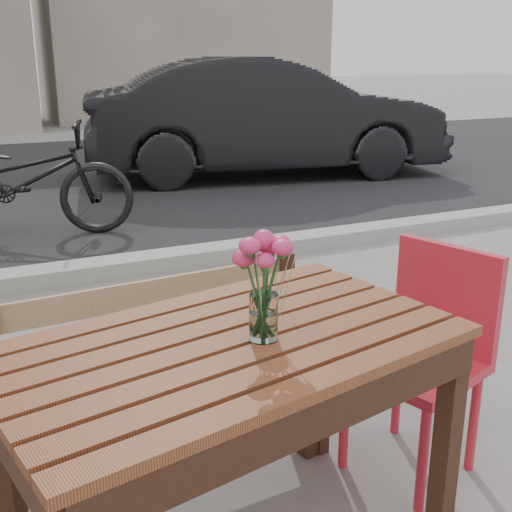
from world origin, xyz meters
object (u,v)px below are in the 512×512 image
at_px(red_chair, 427,344).
at_px(main_vase, 264,273).
at_px(parked_car, 265,117).
at_px(main_table, 231,380).
at_px(bicycle, 22,181).

height_order(red_chair, main_vase, main_vase).
relative_size(red_chair, parked_car, 0.19).
xyz_separation_m(main_table, bicycle, (-0.15, 4.40, -0.17)).
relative_size(main_table, parked_car, 0.31).
bearing_deg(bicycle, main_table, -163.64).
xyz_separation_m(main_table, parked_car, (3.12, 6.24, 0.10)).
height_order(main_table, red_chair, red_chair).
distance_m(main_table, bicycle, 4.41).
bearing_deg(parked_car, red_chair, 170.70).
height_order(red_chair, bicycle, bicycle).
bearing_deg(parked_car, main_vase, 165.10).
bearing_deg(red_chair, main_vase, -90.33).
bearing_deg(main_vase, red_chair, 17.86).
relative_size(main_vase, bicycle, 0.17).
bearing_deg(main_vase, parked_car, 64.23).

